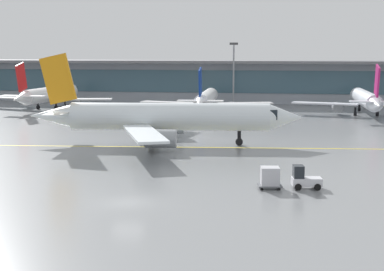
# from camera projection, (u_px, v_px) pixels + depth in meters

# --- Properties ---
(ground_plane) EXTENTS (400.00, 400.00, 0.00)m
(ground_plane) POSITION_uv_depth(u_px,v_px,m) (128.00, 203.00, 50.01)
(ground_plane) COLOR gray
(taxiway_centreline_stripe) EXTENTS (109.53, 10.85, 0.01)m
(taxiway_centreline_stripe) POSITION_uv_depth(u_px,v_px,m) (167.00, 147.00, 78.08)
(taxiway_centreline_stripe) COLOR yellow
(taxiway_centreline_stripe) RESTS_ON ground_plane
(terminal_concourse) EXTENTS (207.61, 11.00, 9.60)m
(terminal_concourse) POSITION_uv_depth(u_px,v_px,m) (234.00, 81.00, 141.92)
(terminal_concourse) COLOR #8C939E
(terminal_concourse) RESTS_ON ground_plane
(gate_airplane_1) EXTENTS (27.42, 29.54, 9.78)m
(gate_airplane_1) POSITION_uv_depth(u_px,v_px,m) (50.00, 95.00, 127.02)
(gate_airplane_1) COLOR white
(gate_airplane_1) RESTS_ON ground_plane
(gate_airplane_2) EXTENTS (25.62, 27.53, 9.13)m
(gate_airplane_2) POSITION_uv_depth(u_px,v_px,m) (206.00, 99.00, 118.70)
(gate_airplane_2) COLOR white
(gate_airplane_2) RESTS_ON ground_plane
(gate_airplane_3) EXTENTS (27.42, 29.46, 9.77)m
(gate_airplane_3) POSITION_uv_depth(u_px,v_px,m) (366.00, 99.00, 114.96)
(gate_airplane_3) COLOR silver
(gate_airplane_3) RESTS_ON ground_plane
(taxiing_regional_jet) EXTENTS (35.57, 32.92, 11.78)m
(taxiing_regional_jet) POSITION_uv_depth(u_px,v_px,m) (166.00, 117.00, 79.57)
(taxiing_regional_jet) COLOR white
(taxiing_regional_jet) RESTS_ON ground_plane
(baggage_tug) EXTENTS (2.77, 1.93, 2.10)m
(baggage_tug) POSITION_uv_depth(u_px,v_px,m) (304.00, 179.00, 54.84)
(baggage_tug) COLOR silver
(baggage_tug) RESTS_ON ground_plane
(cargo_dolly_lead) EXTENTS (2.30, 1.88, 1.94)m
(cargo_dolly_lead) POSITION_uv_depth(u_px,v_px,m) (270.00, 177.00, 54.86)
(cargo_dolly_lead) COLOR #595B60
(cargo_dolly_lead) RESTS_ON ground_plane
(apron_light_mast_1) EXTENTS (1.80, 0.36, 13.57)m
(apron_light_mast_1) POSITION_uv_depth(u_px,v_px,m) (234.00, 71.00, 133.59)
(apron_light_mast_1) COLOR gray
(apron_light_mast_1) RESTS_ON ground_plane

